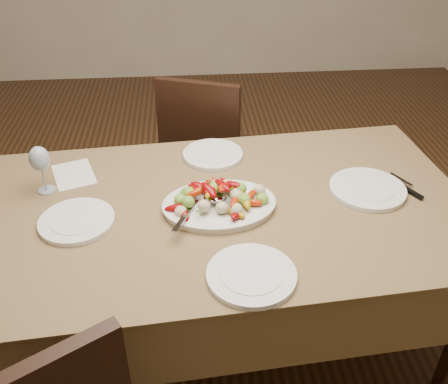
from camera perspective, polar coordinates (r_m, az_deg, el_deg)
floor at (r=2.56m, az=0.69°, el=-11.74°), size 6.00×6.00×0.00m
dining_table at (r=2.09m, az=-0.00°, el=-10.00°), size 1.91×1.18×0.76m
chair_far at (r=2.77m, az=-1.62°, el=4.76°), size 0.54×0.54×0.95m
serving_platter at (r=1.83m, az=-0.54°, el=-1.64°), size 0.43×0.33×0.02m
roasted_vegetables at (r=1.79m, az=-0.55°, el=-0.17°), size 0.35×0.25×0.09m
serving_spoon at (r=1.77m, az=-2.45°, el=-1.57°), size 0.28×0.16×0.03m
plate_left at (r=1.83m, az=-16.48°, el=-3.22°), size 0.26×0.26×0.02m
plate_right at (r=2.00m, az=16.08°, el=0.31°), size 0.29×0.29×0.02m
plate_far at (r=2.15m, az=-1.28°, el=4.28°), size 0.26×0.26×0.02m
plate_near at (r=1.56m, az=3.15°, el=-9.47°), size 0.28×0.28×0.02m
wine_glass at (r=1.99m, az=-20.12°, el=2.57°), size 0.08×0.08×0.20m
menu_card at (r=2.12m, az=-16.79°, el=1.94°), size 0.21×0.25×0.00m
table_knife at (r=2.07m, az=20.21°, el=0.51°), size 0.11×0.18×0.01m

